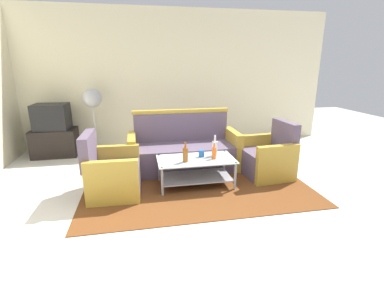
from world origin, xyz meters
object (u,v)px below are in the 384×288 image
at_px(bottle_brown, 185,154).
at_px(tv_stand, 55,143).
at_px(pedestal_fan, 92,102).
at_px(armchair_left, 112,174).
at_px(bottle_orange, 214,153).
at_px(couch, 184,151).
at_px(coffee_table, 196,168).
at_px(bottle_clear, 215,148).
at_px(television, 52,117).
at_px(armchair_right, 268,158).
at_px(cup, 201,153).

relative_size(bottle_brown, tv_stand, 0.35).
bearing_deg(pedestal_fan, armchair_left, -76.97).
height_order(armchair_left, bottle_orange, armchair_left).
bearing_deg(couch, coffee_table, 94.59).
height_order(bottle_brown, bottle_clear, bottle_clear).
distance_m(tv_stand, television, 0.50).
height_order(bottle_orange, bottle_brown, bottle_brown).
xyz_separation_m(tv_stand, television, (0.00, 0.00, 0.50)).
height_order(armchair_right, bottle_orange, armchair_right).
height_order(armchair_left, cup, armchair_left).
distance_m(couch, cup, 0.66).
xyz_separation_m(coffee_table, cup, (0.10, 0.06, 0.19)).
xyz_separation_m(bottle_brown, tv_stand, (-2.20, 1.95, -0.26)).
distance_m(bottle_brown, television, 2.95).
relative_size(armchair_right, pedestal_fan, 0.67).
bearing_deg(bottle_clear, television, 146.43).
xyz_separation_m(armchair_left, bottle_clear, (1.47, 0.14, 0.24)).
height_order(armchair_right, coffee_table, armchair_right).
bearing_deg(pedestal_fan, bottle_orange, -46.22).
height_order(couch, armchair_right, couch).
height_order(couch, armchair_left, couch).
height_order(cup, pedestal_fan, pedestal_fan).
distance_m(bottle_orange, bottle_clear, 0.15).
height_order(armchair_right, bottle_clear, armchair_right).
xyz_separation_m(armchair_right, pedestal_fan, (-2.81, 1.74, 0.73)).
distance_m(coffee_table, cup, 0.22).
xyz_separation_m(bottle_orange, television, (-2.62, 1.91, 0.26)).
height_order(couch, bottle_clear, couch).
relative_size(couch, bottle_brown, 6.37).
bearing_deg(bottle_clear, pedestal_fan, 136.57).
xyz_separation_m(armchair_right, television, (-3.56, 1.69, 0.47)).
bearing_deg(coffee_table, tv_stand, 142.05).
bearing_deg(pedestal_fan, bottle_clear, -43.43).
bearing_deg(pedestal_fan, cup, -46.84).
bearing_deg(coffee_table, bottle_clear, 14.70).
xyz_separation_m(couch, pedestal_fan, (-1.56, 1.21, 0.70)).
bearing_deg(armchair_right, pedestal_fan, 53.77).
relative_size(bottle_brown, bottle_clear, 0.91).
relative_size(bottle_clear, cup, 3.10).
relative_size(bottle_brown, television, 0.45).
bearing_deg(couch, cup, 103.73).
bearing_deg(bottle_clear, bottle_brown, -158.81).
distance_m(armchair_right, pedestal_fan, 3.38).
bearing_deg(coffee_table, couch, 94.95).
xyz_separation_m(couch, bottle_orange, (0.31, -0.75, 0.18)).
bearing_deg(couch, bottle_brown, 81.84).
xyz_separation_m(couch, cup, (0.16, -0.63, 0.14)).
distance_m(coffee_table, bottle_orange, 0.34).
relative_size(television, pedestal_fan, 0.49).
bearing_deg(bottle_clear, tv_stand, 146.46).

